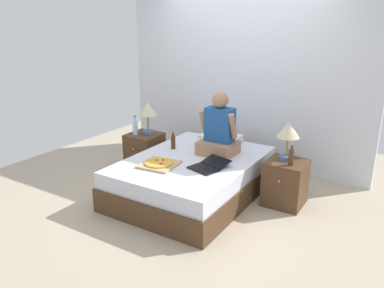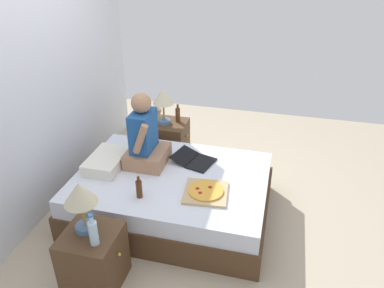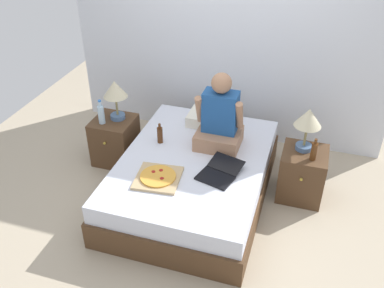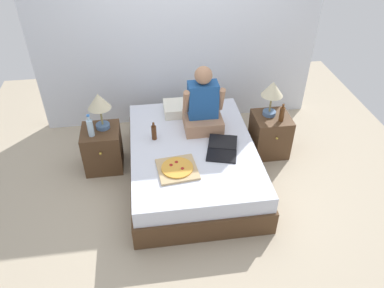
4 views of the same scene
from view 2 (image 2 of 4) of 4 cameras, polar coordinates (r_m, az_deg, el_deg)
name	(u,v)px [view 2 (image 2 of 4)]	position (r m, az deg, el deg)	size (l,w,h in m)	color
ground_plane	(173,212)	(4.06, -2.97, -10.29)	(5.71, 5.71, 0.00)	tan
wall_back	(39,90)	(4.01, -22.29, 7.58)	(3.71, 0.12, 2.50)	silver
bed	(172,194)	(3.92, -3.05, -7.67)	(1.42, 1.96, 0.47)	#4C331E
nightstand_left	(94,259)	(3.30, -14.74, -16.53)	(0.44, 0.47, 0.53)	#4C331E
lamp_on_left_nightstand	(80,197)	(2.97, -16.67, -7.68)	(0.26, 0.26, 0.45)	#4C6B93
water_bottle	(93,232)	(2.96, -14.81, -12.85)	(0.07, 0.07, 0.28)	silver
nightstand_right	(169,141)	(4.83, -3.47, 0.41)	(0.44, 0.47, 0.53)	#4C331E
lamp_on_right_nightstand	(163,99)	(4.56, -4.41, 6.84)	(0.26, 0.26, 0.45)	#4C6B93
beer_bottle	(178,114)	(4.70, -2.18, 4.53)	(0.06, 0.06, 0.23)	#512D14
pillow	(107,161)	(3.99, -12.85, -2.56)	(0.52, 0.34, 0.12)	silver
person_seated	(145,139)	(3.87, -7.18, 0.83)	(0.47, 0.40, 0.78)	#A37556
laptop	(196,161)	(3.97, 0.57, -2.55)	(0.42, 0.48, 0.07)	black
pizza_box	(206,192)	(3.51, 2.12, -7.29)	(0.44, 0.44, 0.04)	tan
beer_bottle_on_bed	(139,189)	(3.46, -8.07, -6.76)	(0.06, 0.06, 0.22)	#4C2811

